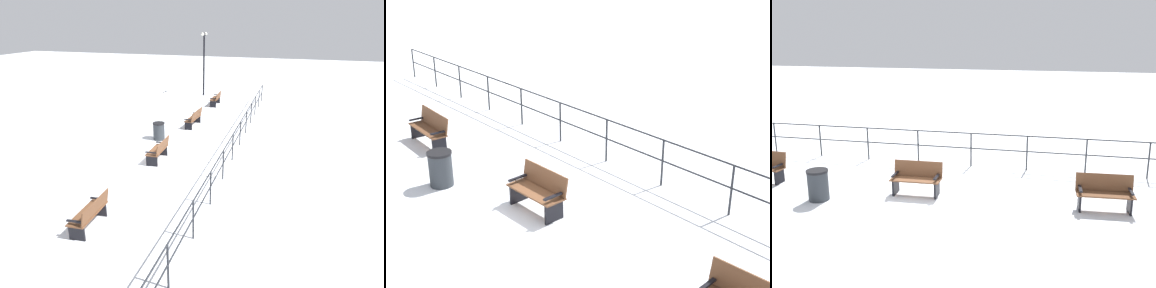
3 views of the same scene
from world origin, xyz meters
The scene contains 5 objects.
ground_plane centered at (0.00, 0.00, 0.00)m, with size 80.00×80.00×0.00m, color white.
bench_third centered at (-0.13, 0.00, 0.46)m, with size 0.62×1.39×0.90m.
bench_fourth centered at (-0.13, 4.95, 0.45)m, with size 0.65×1.45×0.89m.
waterfront_railing centered at (-2.97, 0.00, 0.77)m, with size 0.05×24.01×1.15m.
trash_bin centered at (0.86, -2.42, 0.42)m, with size 0.57×0.57×0.83m.
Camera 3 is at (10.58, 3.78, 4.37)m, focal length 40.56 mm.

